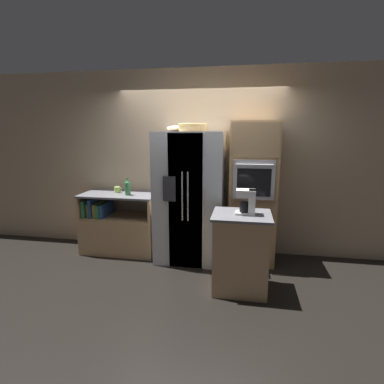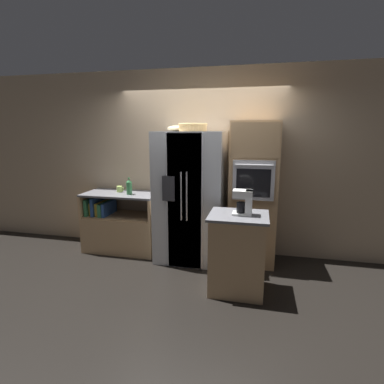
{
  "view_description": "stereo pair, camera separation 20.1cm",
  "coord_description": "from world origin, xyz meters",
  "px_view_note": "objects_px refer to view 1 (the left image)",
  "views": [
    {
      "loc": [
        0.69,
        -4.17,
        1.89
      ],
      "look_at": [
        -0.04,
        -0.07,
        1.03
      ],
      "focal_mm": 28.0,
      "sensor_mm": 36.0,
      "label": 1
    },
    {
      "loc": [
        0.88,
        -4.13,
        1.89
      ],
      "look_at": [
        -0.04,
        -0.07,
        1.03
      ],
      "focal_mm": 28.0,
      "sensor_mm": 36.0,
      "label": 2
    }
  ],
  "objects_px": {
    "wall_oven": "(253,193)",
    "bottle_tall": "(128,187)",
    "refrigerator": "(190,197)",
    "wicker_basket": "(193,127)",
    "fruit_bowl": "(176,128)",
    "mug": "(117,190)",
    "coffee_maker": "(248,201)"
  },
  "relations": [
    {
      "from": "wall_oven",
      "to": "refrigerator",
      "type": "bearing_deg",
      "value": -174.42
    },
    {
      "from": "fruit_bowl",
      "to": "coffee_maker",
      "type": "bearing_deg",
      "value": -40.35
    },
    {
      "from": "wall_oven",
      "to": "bottle_tall",
      "type": "xyz_separation_m",
      "value": [
        -1.86,
        -0.07,
        0.04
      ]
    },
    {
      "from": "fruit_bowl",
      "to": "coffee_maker",
      "type": "relative_size",
      "value": 0.91
    },
    {
      "from": "coffee_maker",
      "to": "refrigerator",
      "type": "bearing_deg",
      "value": 135.79
    },
    {
      "from": "wicker_basket",
      "to": "bottle_tall",
      "type": "distance_m",
      "value": 1.34
    },
    {
      "from": "refrigerator",
      "to": "wicker_basket",
      "type": "distance_m",
      "value": 1.0
    },
    {
      "from": "refrigerator",
      "to": "wall_oven",
      "type": "height_order",
      "value": "wall_oven"
    },
    {
      "from": "coffee_maker",
      "to": "wicker_basket",
      "type": "bearing_deg",
      "value": 135.86
    },
    {
      "from": "fruit_bowl",
      "to": "mug",
      "type": "xyz_separation_m",
      "value": [
        -0.96,
        0.05,
        -0.94
      ]
    },
    {
      "from": "wall_oven",
      "to": "mug",
      "type": "height_order",
      "value": "wall_oven"
    },
    {
      "from": "refrigerator",
      "to": "bottle_tall",
      "type": "height_order",
      "value": "refrigerator"
    },
    {
      "from": "refrigerator",
      "to": "coffee_maker",
      "type": "bearing_deg",
      "value": -44.21
    },
    {
      "from": "bottle_tall",
      "to": "mug",
      "type": "height_order",
      "value": "bottle_tall"
    },
    {
      "from": "wall_oven",
      "to": "fruit_bowl",
      "type": "distance_m",
      "value": 1.44
    },
    {
      "from": "wicker_basket",
      "to": "fruit_bowl",
      "type": "xyz_separation_m",
      "value": [
        -0.27,
        0.14,
        -0.02
      ]
    },
    {
      "from": "wall_oven",
      "to": "bottle_tall",
      "type": "relative_size",
      "value": 7.73
    },
    {
      "from": "wall_oven",
      "to": "bottle_tall",
      "type": "bearing_deg",
      "value": -177.69
    },
    {
      "from": "refrigerator",
      "to": "bottle_tall",
      "type": "xyz_separation_m",
      "value": [
        -0.97,
        0.01,
        0.11
      ]
    },
    {
      "from": "wall_oven",
      "to": "mug",
      "type": "bearing_deg",
      "value": 178.33
    },
    {
      "from": "mug",
      "to": "coffee_maker",
      "type": "relative_size",
      "value": 0.43
    },
    {
      "from": "refrigerator",
      "to": "mug",
      "type": "distance_m",
      "value": 1.2
    },
    {
      "from": "refrigerator",
      "to": "bottle_tall",
      "type": "bearing_deg",
      "value": 179.3
    },
    {
      "from": "bottle_tall",
      "to": "coffee_maker",
      "type": "distance_m",
      "value": 1.95
    },
    {
      "from": "refrigerator",
      "to": "wicker_basket",
      "type": "relative_size",
      "value": 4.63
    },
    {
      "from": "wicker_basket",
      "to": "coffee_maker",
      "type": "bearing_deg",
      "value": -44.14
    },
    {
      "from": "refrigerator",
      "to": "fruit_bowl",
      "type": "distance_m",
      "value": 1.01
    },
    {
      "from": "fruit_bowl",
      "to": "bottle_tall",
      "type": "bearing_deg",
      "value": -173.45
    },
    {
      "from": "coffee_maker",
      "to": "mug",
      "type": "bearing_deg",
      "value": 154.95
    },
    {
      "from": "bottle_tall",
      "to": "coffee_maker",
      "type": "height_order",
      "value": "coffee_maker"
    },
    {
      "from": "mug",
      "to": "refrigerator",
      "type": "bearing_deg",
      "value": -7.04
    },
    {
      "from": "bottle_tall",
      "to": "mug",
      "type": "xyz_separation_m",
      "value": [
        -0.23,
        0.14,
        -0.07
      ]
    }
  ]
}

